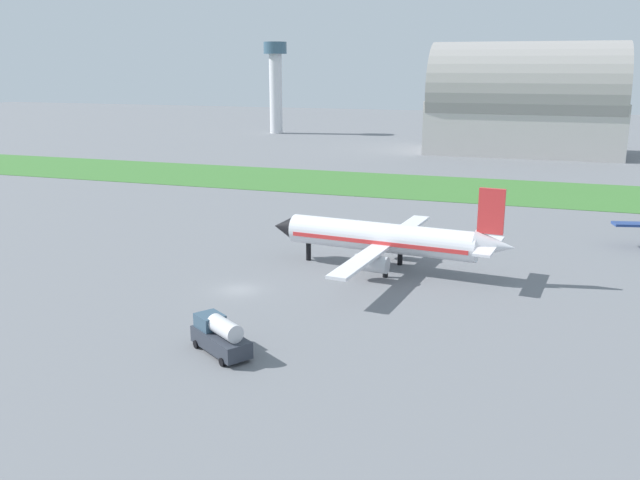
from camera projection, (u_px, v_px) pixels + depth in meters
ground_plane at (239, 290)px, 73.56m from camera, size 600.00×600.00×0.00m
grass_taxiway_strip at (383, 185)px, 137.67m from camera, size 360.00×28.00×0.08m
airplane_midfield_jet at (386, 238)px, 79.82m from camera, size 29.93×30.45×10.76m
fuel_truck_near_gate at (220, 335)px, 57.19m from camera, size 6.72×5.66×3.29m
hangar_distant at (524, 104)px, 182.32m from camera, size 50.71×26.16×29.69m
control_tower at (276, 79)px, 235.63m from camera, size 8.00×8.00×31.24m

